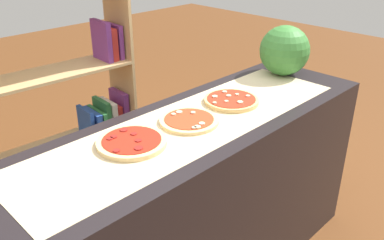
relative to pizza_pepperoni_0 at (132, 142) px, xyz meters
The scene contains 7 objects.
counter 0.58m from the pizza_pepperoni_0, ahead, with size 2.11×0.62×0.95m, color black.
parchment_paper 0.32m from the pizza_pepperoni_0, ahead, with size 1.72×0.47×0.00m, color beige.
pizza_pepperoni_0 is the anchor object (origin of this frame).
pizza_mushroom_1 0.31m from the pizza_pepperoni_0, ahead, with size 0.27×0.27×0.03m.
pizza_mushroom_2 0.63m from the pizza_pepperoni_0, ahead, with size 0.28×0.28×0.03m.
watermelon 1.19m from the pizza_pepperoni_0, ahead, with size 0.29×0.29×0.29m, color #387A33.
bookshelf 1.08m from the pizza_pepperoni_0, 72.83° to the left, with size 0.96×0.35×1.47m.
Camera 1 is at (-1.19, -1.18, 1.79)m, focal length 38.36 mm.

